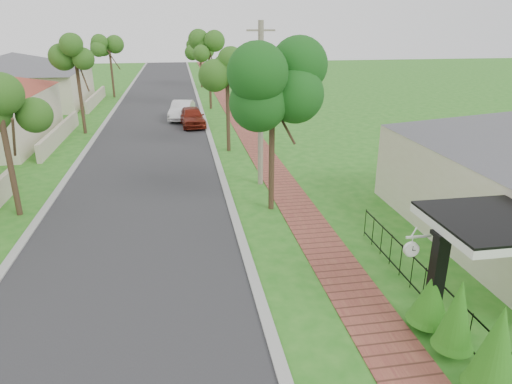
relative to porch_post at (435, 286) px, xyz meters
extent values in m
plane|color=#246E1A|center=(-4.55, 1.00, -1.12)|extent=(160.00, 160.00, 0.00)
cube|color=#28282B|center=(-7.55, 21.00, -1.12)|extent=(7.00, 120.00, 0.02)
cube|color=#9E9E99|center=(-3.90, 21.00, -1.12)|extent=(0.30, 120.00, 0.10)
cube|color=#9E9E99|center=(-11.20, 21.00, -1.12)|extent=(0.30, 120.00, 0.10)
cube|color=#94503B|center=(-1.30, 21.00, -1.12)|extent=(1.50, 120.00, 0.03)
cube|color=white|center=(1.30, 0.00, 1.50)|extent=(2.90, 2.60, 0.20)
cube|color=black|center=(1.30, 0.00, 1.63)|extent=(2.90, 2.60, 0.06)
cube|color=black|center=(0.00, 0.00, 0.14)|extent=(0.30, 0.30, 2.52)
cube|color=black|center=(0.00, 0.00, -1.00)|extent=(0.48, 0.48, 0.24)
cube|color=black|center=(0.00, 0.00, 1.34)|extent=(0.42, 0.42, 0.10)
cube|color=black|center=(0.35, 1.00, -0.17)|extent=(0.03, 8.00, 0.03)
cube|color=black|center=(0.35, 1.00, -0.97)|extent=(0.03, 8.00, 0.03)
cylinder|color=black|center=(0.35, -2.33, -0.62)|extent=(0.02, 0.02, 1.00)
cylinder|color=black|center=(0.35, -1.67, -0.62)|extent=(0.02, 0.02, 1.00)
cylinder|color=black|center=(0.35, -1.00, -0.62)|extent=(0.02, 0.02, 1.00)
cylinder|color=black|center=(0.35, -0.33, -0.62)|extent=(0.02, 0.02, 1.00)
cylinder|color=black|center=(0.35, 0.33, -0.62)|extent=(0.02, 0.02, 1.00)
cylinder|color=black|center=(0.35, 1.00, -0.62)|extent=(0.02, 0.02, 1.00)
cylinder|color=black|center=(0.35, 1.67, -0.62)|extent=(0.02, 0.02, 1.00)
cylinder|color=black|center=(0.35, 2.33, -0.62)|extent=(0.02, 0.02, 1.00)
cylinder|color=black|center=(0.35, 3.00, -0.62)|extent=(0.02, 0.02, 1.00)
cylinder|color=black|center=(0.35, 3.67, -0.62)|extent=(0.02, 0.02, 1.00)
cylinder|color=black|center=(0.35, 4.33, -0.62)|extent=(0.02, 0.02, 1.00)
cylinder|color=black|center=(0.35, 5.00, -0.62)|extent=(0.02, 0.02, 1.00)
cylinder|color=#382619|center=(-3.05, 17.00, 1.15)|extent=(0.22, 0.22, 4.55)
sphere|color=#1C4F15|center=(-3.05, 17.00, 3.56)|extent=(1.70, 1.70, 1.70)
cylinder|color=#382619|center=(-3.05, 31.00, 1.33)|extent=(0.22, 0.22, 4.90)
sphere|color=#1C4F15|center=(-3.05, 31.00, 3.92)|extent=(1.70, 1.70, 1.70)
cylinder|color=#382619|center=(-3.05, 45.00, 0.98)|extent=(0.22, 0.22, 4.20)
sphere|color=#1C4F15|center=(-3.05, 45.00, 3.20)|extent=(1.70, 1.70, 1.70)
cylinder|color=#382619|center=(-12.05, 9.00, 0.80)|extent=(0.22, 0.22, 3.85)
sphere|color=#1C4F15|center=(-12.05, 9.00, 2.84)|extent=(1.60, 1.60, 1.60)
cylinder|color=#382619|center=(-12.05, 23.00, 1.33)|extent=(0.22, 0.22, 4.90)
sphere|color=#1C4F15|center=(-12.05, 23.00, 3.92)|extent=(1.70, 1.70, 1.70)
cylinder|color=#382619|center=(-12.05, 39.00, 1.15)|extent=(0.22, 0.22, 4.55)
sphere|color=#1C4F15|center=(-12.05, 39.00, 3.56)|extent=(1.70, 1.70, 1.70)
sphere|color=#206514|center=(-0.10, -2.34, -0.66)|extent=(0.79, 0.79, 0.79)
cone|color=#206514|center=(-0.10, -2.34, 0.19)|extent=(0.89, 0.89, 1.69)
sphere|color=#206514|center=(-0.10, -1.08, -0.71)|extent=(0.69, 0.69, 0.69)
cone|color=#206514|center=(-0.10, -1.08, 0.05)|extent=(0.79, 0.79, 1.51)
sphere|color=#206514|center=(-0.10, -0.06, -0.80)|extent=(0.79, 0.79, 0.79)
cone|color=#206514|center=(-0.10, -0.06, -0.22)|extent=(0.90, 0.90, 1.16)
cube|color=#BFB299|center=(-13.15, 21.00, -0.62)|extent=(0.25, 10.00, 1.00)
cube|color=beige|center=(-19.55, 35.00, 0.38)|extent=(11.00, 10.00, 3.00)
pyramid|color=#4C4C51|center=(-19.55, 35.00, 2.68)|extent=(15.56, 15.56, 1.60)
cube|color=#BFB299|center=(-13.15, 35.00, -0.62)|extent=(0.25, 10.00, 1.00)
imported|color=maroon|center=(-4.88, 24.02, -0.44)|extent=(1.98, 4.12, 1.36)
imported|color=silver|center=(-5.55, 26.67, -0.44)|extent=(2.17, 4.34, 1.37)
cylinder|color=#382619|center=(-2.35, 8.00, 1.22)|extent=(0.22, 0.22, 4.68)
sphere|color=#195518|center=(-2.35, 8.00, 3.69)|extent=(2.33, 2.33, 2.33)
cylinder|color=gray|center=(-2.25, 11.00, 2.41)|extent=(0.24, 0.24, 7.06)
cube|color=gray|center=(-2.25, 11.00, 5.54)|extent=(1.20, 0.08, 0.08)
cube|color=white|center=(-0.36, 0.40, 1.12)|extent=(0.62, 0.05, 0.05)
cylinder|color=white|center=(-0.50, 0.40, 0.98)|extent=(0.02, 0.02, 0.27)
cylinder|color=white|center=(-0.50, 0.40, 0.80)|extent=(0.37, 0.10, 0.37)
cylinder|color=white|center=(-0.50, 0.34, 0.80)|extent=(0.32, 0.01, 0.32)
cylinder|color=white|center=(-0.50, 0.46, 0.80)|extent=(0.32, 0.01, 0.32)
cube|color=black|center=(-0.50, 0.33, 0.86)|extent=(0.02, 0.01, 0.12)
cube|color=black|center=(-0.46, 0.33, 0.80)|extent=(0.08, 0.01, 0.02)
camera|label=1|loc=(-5.72, -8.50, 5.84)|focal=32.00mm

